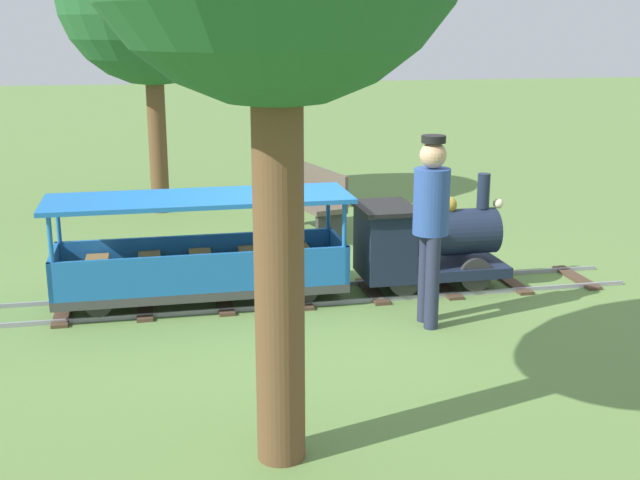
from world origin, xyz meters
TOP-DOWN VIEW (x-y plane):
  - ground_plane at (0.00, 0.00)m, footprint 60.00×60.00m
  - track at (0.00, 0.03)m, footprint 0.77×6.40m
  - locomotive at (0.00, 1.23)m, footprint 0.73×1.44m
  - passenger_car at (0.00, -0.87)m, footprint 0.83×2.70m
  - conductor_person at (0.92, 0.98)m, footprint 0.30×0.30m
  - park_bench at (-2.29, 0.61)m, footprint 1.36×0.70m

SIDE VIEW (x-z plane):
  - ground_plane at x=0.00m, z-range 0.00..0.00m
  - track at x=0.00m, z-range 0.00..0.04m
  - park_bench at x=-2.29m, z-range 0.01..0.83m
  - passenger_car at x=0.00m, z-range -0.07..0.90m
  - locomotive at x=0.00m, z-range -0.06..1.02m
  - conductor_person at x=0.92m, z-range 0.15..1.77m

